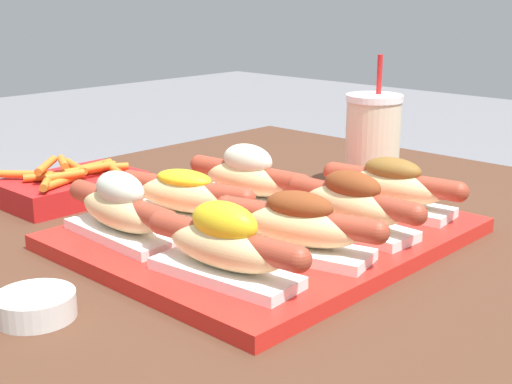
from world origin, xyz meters
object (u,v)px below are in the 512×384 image
at_px(hot_dog_2, 352,204).
at_px(hot_dog_5, 185,195).
at_px(serving_tray, 268,233).
at_px(hot_dog_3, 392,186).
at_px(fries_basket, 71,186).
at_px(hot_dog_0, 225,245).
at_px(hot_dog_6, 248,177).
at_px(drink_cup, 373,140).
at_px(hot_dog_1, 299,225).
at_px(sauce_bowl, 35,304).
at_px(hot_dog_4, 121,209).

height_order(hot_dog_2, hot_dog_5, hot_dog_2).
height_order(serving_tray, hot_dog_3, hot_dog_3).
xyz_separation_m(hot_dog_2, fries_basket, (-0.12, 0.41, -0.03)).
distance_m(serving_tray, hot_dog_0, 0.18).
distance_m(hot_dog_2, hot_dog_3, 0.10).
distance_m(hot_dog_6, drink_cup, 0.25).
distance_m(serving_tray, fries_basket, 0.34).
relative_size(hot_dog_1, fries_basket, 1.01).
xyz_separation_m(hot_dog_3, sauce_bowl, (-0.47, 0.09, -0.04)).
distance_m(serving_tray, hot_dog_5, 0.11).
distance_m(hot_dog_1, drink_cup, 0.38).
xyz_separation_m(hot_dog_3, hot_dog_6, (-0.10, 0.16, 0.00)).
distance_m(hot_dog_0, sauce_bowl, 0.19).
bearing_deg(hot_dog_2, sauce_bowl, 164.91).
xyz_separation_m(serving_tray, hot_dog_2, (0.05, -0.09, 0.04)).
height_order(hot_dog_4, fries_basket, hot_dog_4).
distance_m(hot_dog_4, hot_dog_5, 0.10).
bearing_deg(serving_tray, hot_dog_3, -25.75).
bearing_deg(hot_dog_5, hot_dog_3, -38.70).
xyz_separation_m(hot_dog_5, hot_dog_6, (0.11, -0.00, 0.00)).
height_order(sauce_bowl, drink_cup, drink_cup).
distance_m(hot_dog_0, hot_dog_3, 0.31).
xyz_separation_m(hot_dog_6, drink_cup, (0.25, -0.03, 0.02)).
height_order(hot_dog_1, drink_cup, drink_cup).
relative_size(hot_dog_0, hot_dog_2, 1.00).
bearing_deg(hot_dog_6, hot_dog_4, 178.53).
xyz_separation_m(serving_tray, fries_basket, (-0.07, 0.33, 0.01)).
bearing_deg(hot_dog_0, fries_basket, 78.47).
relative_size(hot_dog_3, sauce_bowl, 2.66).
height_order(serving_tray, hot_dog_5, hot_dog_5).
bearing_deg(hot_dog_3, serving_tray, 154.25).
bearing_deg(fries_basket, hot_dog_1, -87.52).
bearing_deg(serving_tray, hot_dog_0, -152.18).
relative_size(hot_dog_3, hot_dog_6, 1.00).
distance_m(sauce_bowl, drink_cup, 0.62).
xyz_separation_m(serving_tray, hot_dog_1, (-0.05, -0.09, 0.04)).
height_order(drink_cup, fries_basket, drink_cup).
bearing_deg(hot_dog_5, sauce_bowl, -162.71).
height_order(hot_dog_0, hot_dog_2, hot_dog_0).
height_order(serving_tray, fries_basket, fries_basket).
xyz_separation_m(hot_dog_5, sauce_bowl, (-0.26, -0.08, -0.04)).
height_order(hot_dog_0, fries_basket, hot_dog_0).
distance_m(hot_dog_3, drink_cup, 0.20).
xyz_separation_m(hot_dog_3, fries_basket, (-0.22, 0.40, -0.03)).
relative_size(hot_dog_0, fries_basket, 1.03).
distance_m(serving_tray, hot_dog_3, 0.18).
relative_size(hot_dog_4, drink_cup, 1.00).
distance_m(hot_dog_6, sauce_bowl, 0.38).
bearing_deg(hot_dog_3, hot_dog_1, -175.69).
bearing_deg(hot_dog_4, hot_dog_0, -90.61).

